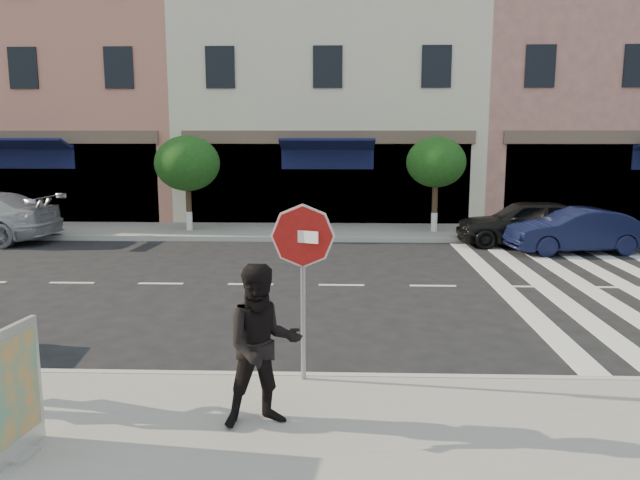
% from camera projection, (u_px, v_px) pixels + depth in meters
% --- Properties ---
extents(ground, '(120.00, 120.00, 0.00)m').
position_uv_depth(ground, '(341.00, 347.00, 9.72)').
color(ground, black).
rests_on(ground, ground).
extents(sidewalk_near, '(60.00, 4.50, 0.15)m').
position_uv_depth(sidewalk_near, '(341.00, 471.00, 6.02)').
color(sidewalk_near, gray).
rests_on(sidewalk_near, ground).
extents(sidewalk_far, '(60.00, 3.00, 0.15)m').
position_uv_depth(sidewalk_far, '(342.00, 232.00, 20.54)').
color(sidewalk_far, gray).
rests_on(sidewalk_far, ground).
extents(building_west_mid, '(10.00, 9.00, 14.00)m').
position_uv_depth(building_west_mid, '(75.00, 42.00, 25.65)').
color(building_west_mid, tan).
rests_on(building_west_mid, ground).
extents(building_centre, '(11.00, 9.00, 11.00)m').
position_uv_depth(building_centre, '(330.00, 78.00, 25.55)').
color(building_centre, beige).
rests_on(building_centre, ground).
extents(building_east_mid, '(13.00, 9.00, 13.00)m').
position_uv_depth(building_east_mid, '(629.00, 52.00, 24.97)').
color(building_east_mid, tan).
rests_on(building_east_mid, ground).
extents(street_tree_wb, '(2.10, 2.10, 3.06)m').
position_uv_depth(street_tree_wb, '(187.00, 164.00, 20.13)').
color(street_tree_wb, '#473323').
rests_on(street_tree_wb, sidewalk_far).
extents(street_tree_c, '(1.90, 1.90, 3.04)m').
position_uv_depth(street_tree_c, '(436.00, 163.00, 19.86)').
color(street_tree_c, '#473323').
rests_on(street_tree_c, sidewalk_far).
extents(stop_sign, '(0.75, 0.35, 2.29)m').
position_uv_depth(stop_sign, '(303.00, 252.00, 7.78)').
color(stop_sign, gray).
rests_on(stop_sign, sidewalk_near).
extents(walker, '(1.04, 0.92, 1.79)m').
position_uv_depth(walker, '(263.00, 346.00, 6.70)').
color(walker, black).
rests_on(walker, sidewalk_near).
extents(poster_board, '(0.34, 0.87, 1.32)m').
position_uv_depth(poster_board, '(13.00, 395.00, 6.03)').
color(poster_board, beige).
rests_on(poster_board, sidewalk_near).
extents(car_far_mid, '(4.10, 1.75, 1.38)m').
position_uv_depth(car_far_mid, '(526.00, 222.00, 18.38)').
color(car_far_mid, black).
rests_on(car_far_mid, ground).
extents(car_far_right, '(3.89, 1.78, 1.24)m').
position_uv_depth(car_far_right, '(576.00, 231.00, 17.28)').
color(car_far_right, black).
rests_on(car_far_right, ground).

